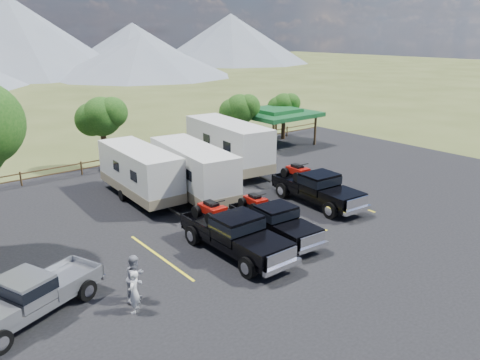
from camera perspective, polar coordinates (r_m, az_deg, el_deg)
ground at (r=22.00m, az=9.56°, el=-8.55°), size 320.00×320.00×0.00m
asphalt_lot at (r=23.87m, az=4.19°, el=-6.11°), size 44.00×34.00×0.04m
stall_lines at (r=24.54m, az=2.60°, el=-5.33°), size 12.12×5.50×0.01m
tree_ne_a at (r=38.82m, az=-0.07°, el=8.56°), size 3.11×2.92×4.76m
tree_ne_b at (r=43.55m, az=5.34°, el=9.01°), size 2.77×2.59×4.27m
tree_north at (r=34.93m, az=-16.57°, el=7.40°), size 3.46×3.24×5.25m
rail_fence at (r=36.82m, az=-10.05°, el=3.21°), size 36.12×0.12×1.00m
pavilion at (r=41.53m, az=4.32°, el=8.14°), size 6.20×6.20×3.22m
rig_left at (r=21.07m, az=-0.78°, el=-6.36°), size 2.22×6.28×2.09m
rig_center at (r=22.76m, az=4.06°, el=-4.83°), size 2.27×5.67×1.85m
rig_right at (r=27.36m, az=9.27°, el=-0.85°), size 2.55×6.37×2.08m
trailer_left at (r=28.26m, az=-12.12°, el=0.87°), size 2.64×8.87×3.08m
trailer_center at (r=27.79m, az=-5.72°, el=1.03°), size 3.32×9.23×3.19m
trailer_right at (r=33.41m, az=-1.47°, el=4.23°), size 3.49×10.10×3.49m
pickup_silver at (r=18.22m, az=-24.22°, el=-12.68°), size 5.72×3.63×1.64m
person_a at (r=17.40m, az=-12.80°, el=-13.15°), size 0.69×0.67×1.60m
person_b at (r=18.01m, az=-12.60°, el=-11.58°), size 1.11×1.05×1.82m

